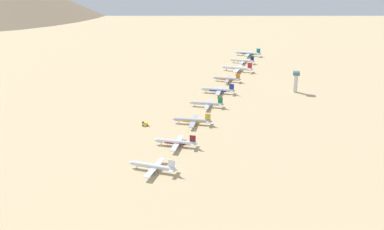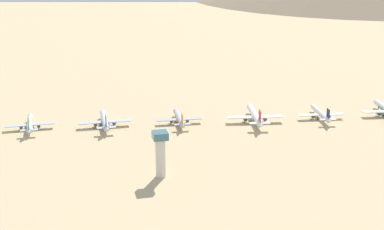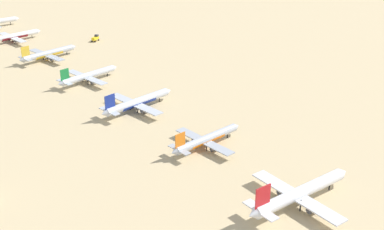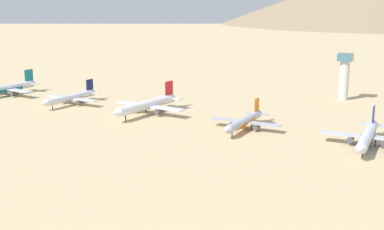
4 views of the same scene
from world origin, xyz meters
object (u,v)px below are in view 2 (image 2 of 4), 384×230
Objects in this scene: parked_jet_2 at (255,116)px; control_tower at (160,151)px; parked_jet_1 at (321,113)px; parked_jet_4 at (105,120)px; parked_jet_5 at (30,123)px; parked_jet_3 at (179,118)px.

control_tower is at bearing 133.33° from parked_jet_2.
parked_jet_1 is 0.92× the size of parked_jet_4.
parked_jet_5 is 1.56× the size of control_tower.
control_tower reaches higher than parked_jet_3.
parked_jet_1 is at bearing -97.26° from parked_jet_5.
control_tower is (-77.57, 26.12, 9.77)m from parked_jet_3.
parked_jet_5 is 109.72m from control_tower.
parked_jet_1 is 133.89m from control_tower.
parked_jet_4 reaches higher than parked_jet_3.
parked_jet_4 is (13.66, 92.80, -0.45)m from parked_jet_2.
parked_jet_4 is at bearing 83.68° from parked_jet_3.
parked_jet_3 is (8.58, 47.01, -0.85)m from parked_jet_2.
parked_jet_2 is 100.93m from control_tower.
parked_jet_4 is 44.95m from parked_jet_5.
parked_jet_1 is 0.83× the size of parked_jet_2.
parked_jet_3 is 82.43m from control_tower.
parked_jet_2 is (3.58, 43.30, 0.71)m from parked_jet_1.
parked_jet_1 reaches higher than parked_jet_5.
parked_jet_3 is 91.02m from parked_jet_5.
parked_jet_5 is at bearing 82.74° from parked_jet_1.
parked_jet_2 reaches higher than parked_jet_3.
parked_jet_5 is (19.43, 137.38, -0.72)m from parked_jet_2.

